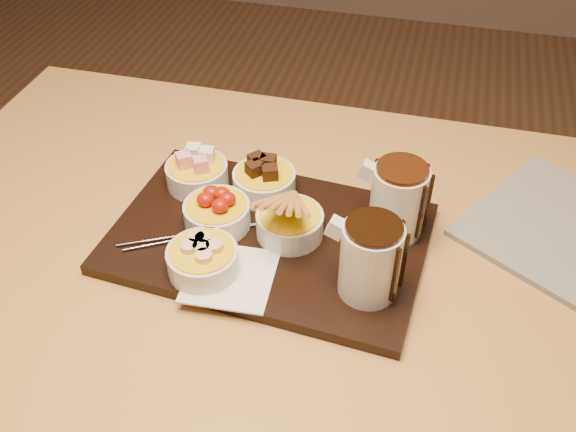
% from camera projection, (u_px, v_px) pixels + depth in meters
% --- Properties ---
extents(dining_table, '(1.20, 0.80, 0.75)m').
position_uv_depth(dining_table, '(267.00, 282.00, 1.04)').
color(dining_table, '#B48642').
rests_on(dining_table, ground).
extents(serving_board, '(0.48, 0.33, 0.02)m').
position_uv_depth(serving_board, '(269.00, 238.00, 0.96)').
color(serving_board, black).
rests_on(serving_board, dining_table).
extents(napkin, '(0.13, 0.13, 0.00)m').
position_uv_depth(napkin, '(230.00, 276.00, 0.89)').
color(napkin, white).
rests_on(napkin, serving_board).
extents(bowl_marshmallows, '(0.10, 0.10, 0.04)m').
position_uv_depth(bowl_marshmallows, '(197.00, 175.00, 1.03)').
color(bowl_marshmallows, silver).
rests_on(bowl_marshmallows, serving_board).
extents(bowl_cake, '(0.10, 0.10, 0.04)m').
position_uv_depth(bowl_cake, '(264.00, 183.00, 1.02)').
color(bowl_cake, silver).
rests_on(bowl_cake, serving_board).
extents(bowl_strawberries, '(0.10, 0.10, 0.04)m').
position_uv_depth(bowl_strawberries, '(217.00, 215.00, 0.96)').
color(bowl_strawberries, silver).
rests_on(bowl_strawberries, serving_board).
extents(bowl_biscotti, '(0.10, 0.10, 0.04)m').
position_uv_depth(bowl_biscotti, '(290.00, 224.00, 0.94)').
color(bowl_biscotti, silver).
rests_on(bowl_biscotti, serving_board).
extents(bowl_bananas, '(0.10, 0.10, 0.04)m').
position_uv_depth(bowl_bananas, '(203.00, 261.00, 0.89)').
color(bowl_bananas, silver).
rests_on(bowl_bananas, serving_board).
extents(pitcher_dark_chocolate, '(0.09, 0.09, 0.11)m').
position_uv_depth(pitcher_dark_chocolate, '(370.00, 260.00, 0.84)').
color(pitcher_dark_chocolate, silver).
rests_on(pitcher_dark_chocolate, serving_board).
extents(pitcher_milk_chocolate, '(0.09, 0.09, 0.11)m').
position_uv_depth(pitcher_milk_chocolate, '(398.00, 201.00, 0.93)').
color(pitcher_milk_chocolate, silver).
rests_on(pitcher_milk_chocolate, serving_board).
extents(fondue_skewers, '(0.15, 0.24, 0.01)m').
position_uv_depth(fondue_skewers, '(205.00, 232.00, 0.96)').
color(fondue_skewers, silver).
rests_on(fondue_skewers, serving_board).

